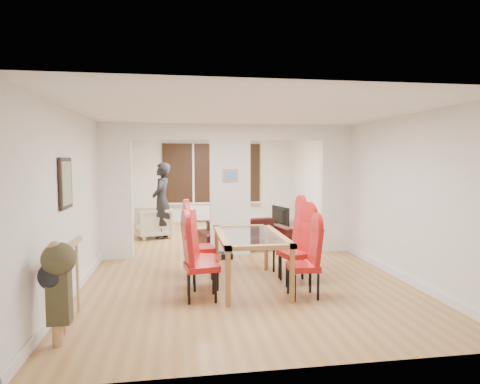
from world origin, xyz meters
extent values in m
cube|color=#A37441|center=(0.00, 0.00, 0.00)|extent=(5.00, 9.00, 0.01)
cube|color=white|center=(0.00, 0.00, 1.30)|extent=(5.00, 0.18, 2.60)
cube|color=black|center=(0.00, 4.44, 1.50)|extent=(3.00, 0.08, 1.80)
cube|color=white|center=(0.00, 4.40, 0.30)|extent=(1.40, 0.08, 0.50)
sphere|color=orange|center=(0.30, 3.30, 2.15)|extent=(0.36, 0.36, 0.36)
cube|color=gray|center=(-2.47, -2.40, 1.60)|extent=(0.04, 0.52, 0.67)
cube|color=#4C8CD8|center=(0.00, -0.10, 1.60)|extent=(0.30, 0.03, 0.25)
imported|color=black|center=(0.42, 0.55, 0.29)|extent=(2.15, 1.25, 0.59)
imported|color=beige|center=(-1.65, 2.07, 0.37)|extent=(0.97, 0.99, 0.73)
imported|color=black|center=(-1.42, 1.93, 0.92)|extent=(0.75, 0.57, 1.84)
imported|color=black|center=(1.84, 3.42, 0.27)|extent=(0.94, 0.37, 0.54)
cylinder|color=#143F19|center=(0.44, 2.24, 0.35)|extent=(0.07, 0.07, 0.27)
imported|color=black|center=(0.63, 2.34, 0.24)|extent=(0.21, 0.21, 0.05)
camera|label=1|loc=(-1.00, -7.91, 1.90)|focal=30.00mm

